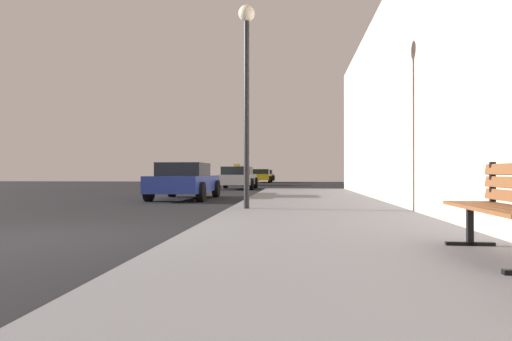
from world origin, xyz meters
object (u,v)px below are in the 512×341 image
object	(u,v)px
car_yellow	(261,176)
street_lamp	(247,70)
car_silver	(238,178)
car_white	(241,177)
car_green	(265,175)
car_blue	(185,181)
bench	(509,202)

from	to	relation	value
car_yellow	street_lamp	bearing A→B (deg)	-86.08
car_silver	car_white	size ratio (longest dim) A/B	0.92
car_green	car_yellow	bearing A→B (deg)	-88.68
car_silver	car_white	distance (m)	7.48
car_silver	car_white	xyz separation A→B (m)	(-0.71, 7.45, 0.00)
street_lamp	car_blue	xyz separation A→B (m)	(-2.80, 5.63, -2.53)
bench	car_yellow	distance (m)	37.76
car_white	car_green	world-z (taller)	car_white
car_blue	car_green	world-z (taller)	same
street_lamp	car_yellow	size ratio (longest dim) A/B	0.99
bench	car_green	bearing A→B (deg)	97.86
car_blue	car_silver	world-z (taller)	car_silver
car_blue	car_white	world-z (taller)	car_white
bench	car_yellow	xyz separation A→B (m)	(-5.18, 37.40, -0.01)
car_blue	car_green	bearing A→B (deg)	89.39
bench	car_yellow	size ratio (longest dim) A/B	0.36
car_yellow	car_green	bearing A→B (deg)	91.32
car_blue	car_yellow	size ratio (longest dim) A/B	0.95
street_lamp	car_blue	bearing A→B (deg)	116.45
car_silver	car_yellow	world-z (taller)	car_silver
car_silver	car_green	xyz separation A→B (m)	(-0.20, 26.42, -0.00)
car_silver	car_green	size ratio (longest dim) A/B	0.95
car_green	car_silver	bearing A→B (deg)	-89.56
car_white	car_silver	bearing A→B (deg)	-84.59
car_silver	car_white	bearing A→B (deg)	95.41
car_white	car_yellow	bearing A→B (deg)	85.55
bench	car_silver	world-z (taller)	car_silver
car_blue	car_white	xyz separation A→B (m)	(-0.12, 17.12, 0.00)
bench	car_blue	xyz separation A→B (m)	(-5.79, 10.97, -0.02)
bench	street_lamp	world-z (taller)	street_lamp
street_lamp	car_blue	world-z (taller)	street_lamp
bench	car_green	size ratio (longest dim) A/B	0.39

